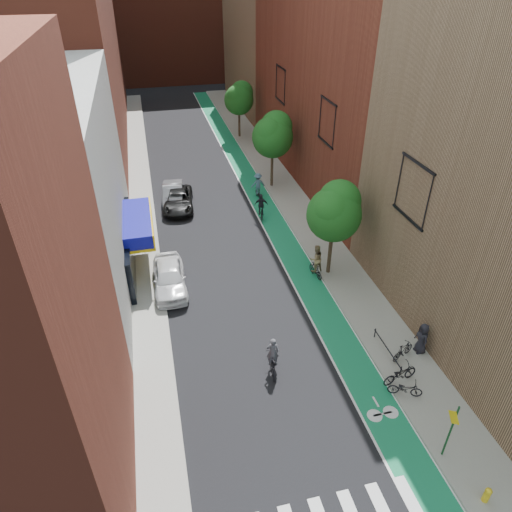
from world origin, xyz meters
TOP-DOWN VIEW (x-y plane):
  - ground at (0.00, 0.00)m, footprint 160.00×160.00m
  - bike_lane at (4.00, 26.00)m, footprint 2.00×68.00m
  - sidewalk_left at (-6.00, 26.00)m, footprint 2.00×68.00m
  - sidewalk_right at (6.50, 26.00)m, footprint 3.00×68.00m
  - building_left_white at (-11.00, 14.00)m, footprint 8.00×20.00m
  - building_left_far_red at (-11.00, 42.00)m, footprint 8.00×36.00m
  - building_right_mid_red at (12.00, 26.00)m, footprint 8.00×28.00m
  - building_right_far_tan at (12.00, 50.00)m, footprint 8.00×20.00m
  - building_far_closure at (0.00, 72.00)m, footprint 30.00×14.00m
  - tree_near at (5.65, 10.02)m, footprint 3.40×3.36m
  - tree_mid at (5.65, 24.02)m, footprint 3.55×3.53m
  - tree_far at (5.65, 38.02)m, footprint 3.30×3.25m
  - sign_pole at (5.38, -3.50)m, footprint 0.13×0.71m
  - parked_car_white at (-4.60, 10.87)m, footprint 2.04×4.95m
  - parked_car_black at (-3.00, 21.78)m, footprint 2.88×5.37m
  - parked_car_silver at (-3.30, 23.02)m, footprint 2.07×4.75m
  - cyclist_lead at (-0.18, 2.76)m, footprint 0.96×1.88m
  - cyclist_lane_near at (4.70, 10.01)m, footprint 1.03×1.59m
  - cyclist_lane_mid at (3.20, 18.34)m, footprint 1.10×1.62m
  - cyclist_lane_far at (3.88, 22.18)m, footprint 1.24×1.50m
  - parked_bike_near at (5.40, -0.32)m, footprint 1.69×1.16m
  - parked_bike_mid at (6.50, 1.89)m, footprint 1.58×1.00m
  - parked_bike_far at (5.56, 0.49)m, footprint 1.98×0.98m
  - pedestrian at (7.60, 2.09)m, footprint 0.58×0.88m
  - fire_hydrant at (5.88, -5.60)m, footprint 0.26×0.26m

SIDE VIEW (x-z plane):
  - ground at x=0.00m, z-range 0.00..0.00m
  - bike_lane at x=4.00m, z-range 0.00..0.01m
  - sidewalk_left at x=-6.00m, z-range 0.00..0.15m
  - sidewalk_right at x=6.50m, z-range 0.00..0.15m
  - fire_hydrant at x=5.88m, z-range 0.17..0.92m
  - parked_bike_near at x=5.40m, z-range 0.15..0.99m
  - parked_bike_mid at x=6.50m, z-range 0.15..1.07m
  - parked_bike_far at x=5.56m, z-range 0.15..1.14m
  - cyclist_lead at x=-0.18m, z-range -0.34..1.71m
  - parked_car_black at x=-3.00m, z-range 0.00..1.43m
  - parked_car_silver at x=-3.30m, z-range 0.00..1.52m
  - parked_car_white at x=-4.60m, z-range 0.00..1.68m
  - cyclist_lane_mid at x=3.20m, z-range -0.21..1.91m
  - cyclist_lane_near at x=4.70m, z-range -0.10..2.14m
  - pedestrian at x=7.60m, z-range 0.15..1.95m
  - cyclist_lane_far at x=3.88m, z-range -0.04..2.16m
  - sign_pole at x=5.38m, z-range 0.34..3.34m
  - tree_far at x=5.65m, z-range 1.40..7.60m
  - tree_near at x=5.65m, z-range 1.45..7.87m
  - tree_mid at x=5.65m, z-range 1.52..8.26m
  - building_left_white at x=-11.00m, z-range 0.00..12.00m
  - building_right_far_tan at x=12.00m, z-range 0.00..18.00m
  - building_far_closure at x=0.00m, z-range 0.00..20.00m
  - building_left_far_red at x=-11.00m, z-range 0.00..22.00m
  - building_right_mid_red at x=12.00m, z-range 0.00..22.00m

